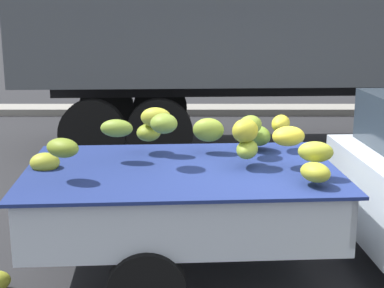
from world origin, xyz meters
TOP-DOWN VIEW (x-y plane):
  - ground at (0.00, 0.00)m, footprint 220.00×220.00m
  - curb_strip at (0.00, 8.36)m, footprint 80.00×0.80m
  - semi_trailer at (1.79, 5.19)m, footprint 12.11×3.17m

SIDE VIEW (x-z plane):
  - ground at x=0.00m, z-range 0.00..0.00m
  - curb_strip at x=0.00m, z-range 0.00..0.16m
  - semi_trailer at x=1.79m, z-range 0.57..4.52m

